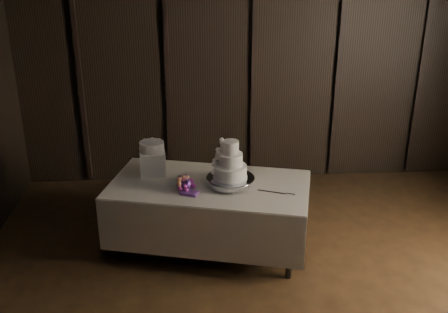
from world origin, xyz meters
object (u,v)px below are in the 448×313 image
(box_pedestal, at_px, (153,162))
(small_cake, at_px, (152,147))
(display_table, at_px, (210,214))
(bouquet, at_px, (184,184))
(wedding_cake, at_px, (228,164))
(cake_stand, at_px, (230,182))

(box_pedestal, distance_m, small_cake, 0.18)
(box_pedestal, bearing_deg, display_table, -26.77)
(display_table, xyz_separation_m, box_pedestal, (-0.58, 0.29, 0.47))
(bouquet, xyz_separation_m, small_cake, (-0.33, 0.41, 0.24))
(wedding_cake, relative_size, box_pedestal, 1.48)
(cake_stand, bearing_deg, display_table, 162.97)
(display_table, distance_m, cake_stand, 0.45)
(box_pedestal, bearing_deg, wedding_cake, -26.09)
(cake_stand, distance_m, small_cake, 0.90)
(display_table, xyz_separation_m, small_cake, (-0.58, 0.29, 0.64))
(cake_stand, xyz_separation_m, bouquet, (-0.46, -0.05, 0.01))
(cake_stand, relative_size, wedding_cake, 1.26)
(wedding_cake, height_order, bouquet, wedding_cake)
(cake_stand, relative_size, bouquet, 1.30)
(display_table, bearing_deg, bouquet, -141.09)
(wedding_cake, distance_m, small_cake, 0.85)
(bouquet, bearing_deg, small_cake, 128.76)
(display_table, xyz_separation_m, wedding_cake, (0.18, -0.08, 0.59))
(display_table, height_order, box_pedestal, box_pedestal)
(display_table, relative_size, box_pedestal, 8.39)
(display_table, bearing_deg, cake_stand, -3.02)
(wedding_cake, height_order, small_cake, wedding_cake)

